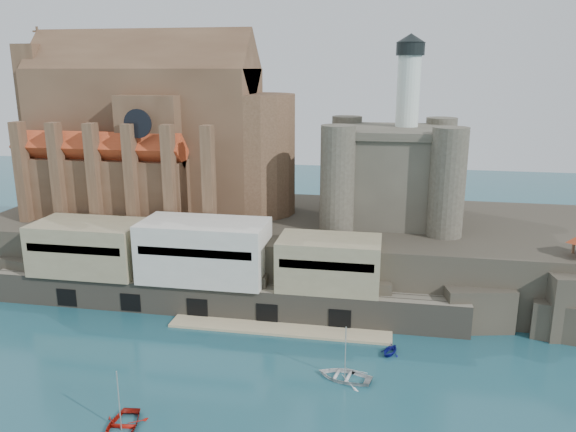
# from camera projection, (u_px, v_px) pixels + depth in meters

# --- Properties ---
(ground) EXTENTS (300.00, 300.00, 0.00)m
(ground) POSITION_uv_depth(u_px,v_px,m) (227.00, 404.00, 58.71)
(ground) COLOR #184552
(ground) RESTS_ON ground
(promontory) EXTENTS (100.00, 36.00, 10.00)m
(promontory) POSITION_uv_depth(u_px,v_px,m) (291.00, 246.00, 94.93)
(promontory) COLOR #2A261F
(promontory) RESTS_ON ground
(quay) EXTENTS (70.00, 12.00, 13.05)m
(quay) POSITION_uv_depth(u_px,v_px,m) (203.00, 269.00, 80.88)
(quay) COLOR #686153
(quay) RESTS_ON ground
(church) EXTENTS (47.00, 25.93, 30.51)m
(church) POSITION_uv_depth(u_px,v_px,m) (158.00, 139.00, 97.06)
(church) COLOR brown
(church) RESTS_ON promontory
(castle_keep) EXTENTS (21.20, 21.20, 29.30)m
(castle_keep) POSITION_uv_depth(u_px,v_px,m) (392.00, 169.00, 90.32)
(castle_keep) COLOR #484438
(castle_keep) RESTS_ON promontory
(boat_0) EXTENTS (4.45, 1.73, 6.08)m
(boat_0) POSITION_uv_depth(u_px,v_px,m) (121.00, 430.00, 54.53)
(boat_0) COLOR #981109
(boat_0) RESTS_ON ground
(boat_6) EXTENTS (2.12, 4.56, 6.15)m
(boat_6) POSITION_uv_depth(u_px,v_px,m) (345.00, 378.00, 63.63)
(boat_6) COLOR silver
(boat_6) RESTS_ON ground
(boat_7) EXTENTS (3.22, 2.68, 3.21)m
(boat_7) POSITION_uv_depth(u_px,v_px,m) (390.00, 354.00, 69.12)
(boat_7) COLOR navy
(boat_7) RESTS_ON ground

